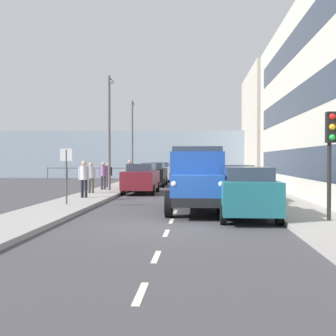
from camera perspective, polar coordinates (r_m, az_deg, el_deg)
name	(u,v)px	position (r m, az deg, el deg)	size (l,w,h in m)	color
ground_plane	(181,198)	(21.95, 1.78, -3.99)	(80.00, 80.00, 0.00)	#423F44
sidewalk_left	(271,197)	(22.24, 13.53, -3.76)	(2.28, 40.39, 0.15)	#9E9993
sidewalk_right	(94,196)	(22.57, -9.78, -3.67)	(2.28, 40.39, 0.15)	#9E9993
road_centreline_markings	(181,199)	(21.42, 1.73, -4.11)	(0.12, 37.08, 0.01)	silver
building_far_block	(292,126)	(42.58, 16.12, 5.35)	(8.20, 12.37, 10.26)	beige
sea_horizon	(190,154)	(45.05, 2.90, 1.81)	(80.00, 0.80, 5.00)	#8C9EAD
seawall_railing	(189,170)	(41.46, 2.81, -0.32)	(28.08, 0.08, 1.20)	#4C5156
truck_vintage_blue	(197,181)	(15.75, 3.92, -1.71)	(2.17, 5.64, 2.43)	black
car_teal_kerbside_near	(247,192)	(14.22, 10.42, -3.18)	(1.83, 3.89, 1.72)	#1E6670
car_grey_kerbside_1	(234,184)	(19.11, 8.76, -2.07)	(1.89, 3.99, 1.72)	slate
car_maroon_oppositeside_0	(141,178)	(24.86, -3.57, -1.32)	(1.84, 4.43, 1.72)	maroon
car_black_oppositeside_1	(153,174)	(31.62, -1.96, -0.80)	(1.88, 4.26, 1.72)	black
car_silver_oppositeside_2	(160,172)	(37.32, -1.05, -0.51)	(1.93, 4.11, 1.72)	#B7BABF
pedestrian_in_dark_coat	(84,176)	(20.74, -11.11, -1.04)	(0.53, 0.34, 1.75)	black
pedestrian_near_railing	(91,175)	(23.47, -10.21, -0.94)	(0.53, 0.34, 1.65)	#4C473D
pedestrian_couple_b	(103,173)	(26.14, -8.63, -0.71)	(0.53, 0.34, 1.66)	#383342
pedestrian_strolling	(108,173)	(28.07, -7.98, -0.68)	(0.53, 0.34, 1.59)	#4C473D
pedestrian_by_lamp	(130,170)	(30.38, -5.10, -0.29)	(0.53, 0.34, 1.79)	black
traffic_light_near	(331,142)	(13.45, 20.80, 3.26)	(0.28, 0.41, 3.20)	black
lamp_post_promenade	(110,123)	(25.69, -7.76, 6.00)	(0.32, 1.14, 6.74)	#59595B
lamp_post_far	(133,134)	(35.66, -4.73, 4.58)	(0.32, 1.14, 6.67)	#59595B
street_sign	(66,166)	(17.76, -13.37, 0.21)	(0.50, 0.07, 2.25)	#4C4C4C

